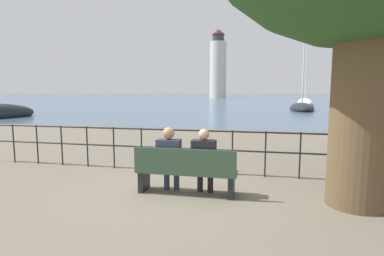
# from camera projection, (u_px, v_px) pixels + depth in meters

# --- Properties ---
(ground_plane) EXTENTS (1000.00, 1000.00, 0.00)m
(ground_plane) POSITION_uv_depth(u_px,v_px,m) (186.00, 193.00, 5.71)
(ground_plane) COLOR #706656
(harbor_water) EXTENTS (600.00, 300.00, 0.01)m
(harbor_water) POSITION_uv_depth(u_px,v_px,m) (255.00, 95.00, 160.72)
(harbor_water) COLOR #47607A
(harbor_water) RESTS_ON ground_plane
(park_bench) EXTENTS (1.91, 0.45, 0.90)m
(park_bench) POSITION_uv_depth(u_px,v_px,m) (186.00, 172.00, 5.60)
(park_bench) COLOR #334C38
(park_bench) RESTS_ON ground_plane
(seated_person_left) EXTENTS (0.45, 0.35, 1.26)m
(seated_person_left) POSITION_uv_depth(u_px,v_px,m) (169.00, 157.00, 5.71)
(seated_person_left) COLOR #2D3347
(seated_person_left) RESTS_ON ground_plane
(seated_person_right) EXTENTS (0.45, 0.35, 1.25)m
(seated_person_right) POSITION_uv_depth(u_px,v_px,m) (204.00, 159.00, 5.57)
(seated_person_right) COLOR black
(seated_person_right) RESTS_ON ground_plane
(promenade_railing) EXTENTS (11.92, 0.04, 1.05)m
(promenade_railing) POSITION_uv_depth(u_px,v_px,m) (201.00, 144.00, 7.04)
(promenade_railing) COLOR black
(promenade_railing) RESTS_ON ground_plane
(sailboat_0) EXTENTS (2.48, 6.33, 11.90)m
(sailboat_0) POSITION_uv_depth(u_px,v_px,m) (302.00, 108.00, 31.00)
(sailboat_0) COLOR black
(sailboat_0) RESTS_ON ground_plane
(sailboat_3) EXTENTS (2.06, 7.43, 9.00)m
(sailboat_3) POSITION_uv_depth(u_px,v_px,m) (305.00, 103.00, 44.24)
(sailboat_3) COLOR white
(sailboat_3) RESTS_ON ground_plane
(harbor_lighthouse) EXTENTS (4.92, 4.92, 20.54)m
(harbor_lighthouse) POSITION_uv_depth(u_px,v_px,m) (218.00, 66.00, 90.56)
(harbor_lighthouse) COLOR beige
(harbor_lighthouse) RESTS_ON ground_plane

